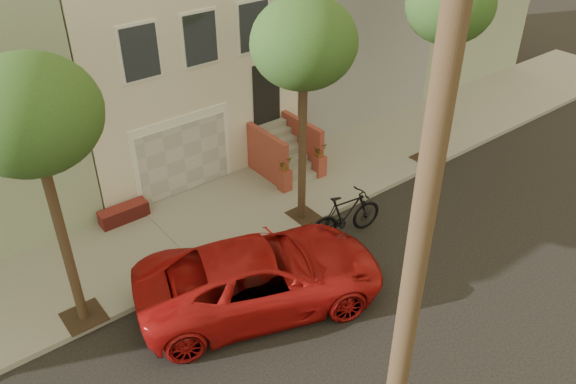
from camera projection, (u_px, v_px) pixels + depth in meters
ground at (372, 312)px, 13.75m from camera, size 90.00×90.00×0.00m
sidewalk at (245, 208)px, 17.24m from camera, size 40.00×3.70×0.15m
house_row at (141, 41)px, 19.14m from camera, size 33.10×11.70×7.00m
tree_left at (30, 117)px, 10.62m from camera, size 2.70×2.57×6.30m
tree_mid at (304, 45)px, 13.97m from camera, size 2.70×2.57×6.30m
tree_right at (450, 6)px, 16.80m from camera, size 2.70×2.57×6.30m
pickup_truck at (261, 276)px, 13.60m from camera, size 6.43×4.47×1.63m
motorcycle at (346, 215)px, 15.86m from camera, size 2.40×0.97×1.40m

